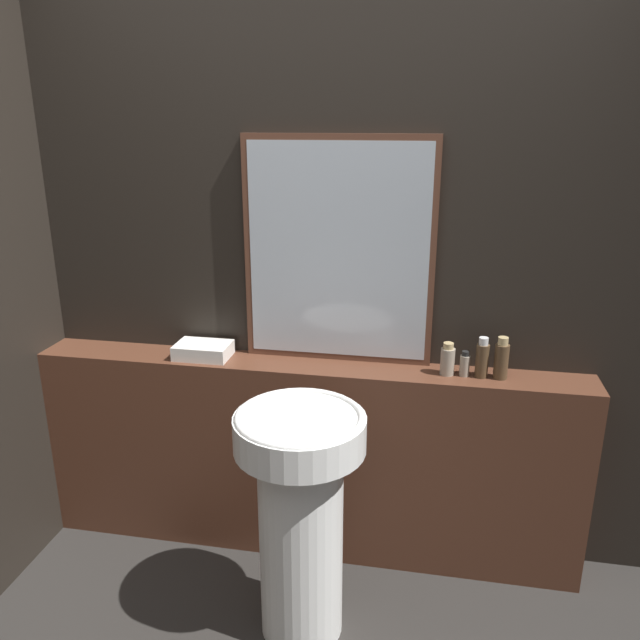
{
  "coord_description": "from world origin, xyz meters",
  "views": [
    {
      "loc": [
        0.5,
        -1.09,
        1.86
      ],
      "look_at": [
        0.08,
        1.14,
        1.11
      ],
      "focal_mm": 35.0,
      "sensor_mm": 36.0,
      "label": 1
    }
  ],
  "objects_px": {
    "pedestal_sink": "(301,510)",
    "lotion_bottle": "(482,359)",
    "mirror": "(338,252)",
    "towel_stack": "(203,350)",
    "conditioner_bottle": "(465,364)",
    "shampoo_bottle": "(448,360)",
    "body_wash_bottle": "(501,359)"
  },
  "relations": [
    {
      "from": "towel_stack",
      "to": "shampoo_bottle",
      "type": "distance_m",
      "value": 1.02
    },
    {
      "from": "pedestal_sink",
      "to": "towel_stack",
      "type": "distance_m",
      "value": 0.81
    },
    {
      "from": "lotion_bottle",
      "to": "pedestal_sink",
      "type": "bearing_deg",
      "value": -142.4
    },
    {
      "from": "mirror",
      "to": "pedestal_sink",
      "type": "bearing_deg",
      "value": -93.82
    },
    {
      "from": "body_wash_bottle",
      "to": "towel_stack",
      "type": "bearing_deg",
      "value": 180.0
    },
    {
      "from": "towel_stack",
      "to": "conditioner_bottle",
      "type": "height_order",
      "value": "conditioner_bottle"
    },
    {
      "from": "body_wash_bottle",
      "to": "lotion_bottle",
      "type": "bearing_deg",
      "value": 180.0
    },
    {
      "from": "towel_stack",
      "to": "conditioner_bottle",
      "type": "xyz_separation_m",
      "value": [
        1.09,
        0.0,
        0.02
      ]
    },
    {
      "from": "mirror",
      "to": "conditioner_bottle",
      "type": "height_order",
      "value": "mirror"
    },
    {
      "from": "mirror",
      "to": "lotion_bottle",
      "type": "distance_m",
      "value": 0.71
    },
    {
      "from": "pedestal_sink",
      "to": "shampoo_bottle",
      "type": "height_order",
      "value": "shampoo_bottle"
    },
    {
      "from": "shampoo_bottle",
      "to": "body_wash_bottle",
      "type": "bearing_deg",
      "value": 0.0
    },
    {
      "from": "shampoo_bottle",
      "to": "body_wash_bottle",
      "type": "relative_size",
      "value": 0.78
    },
    {
      "from": "lotion_bottle",
      "to": "shampoo_bottle",
      "type": "bearing_deg",
      "value": 180.0
    },
    {
      "from": "lotion_bottle",
      "to": "body_wash_bottle",
      "type": "bearing_deg",
      "value": 0.0
    },
    {
      "from": "conditioner_bottle",
      "to": "towel_stack",
      "type": "bearing_deg",
      "value": 180.0
    },
    {
      "from": "shampoo_bottle",
      "to": "lotion_bottle",
      "type": "bearing_deg",
      "value": 0.0
    },
    {
      "from": "lotion_bottle",
      "to": "body_wash_bottle",
      "type": "xyz_separation_m",
      "value": [
        0.07,
        0.0,
        0.0
      ]
    },
    {
      "from": "shampoo_bottle",
      "to": "body_wash_bottle",
      "type": "height_order",
      "value": "body_wash_bottle"
    },
    {
      "from": "pedestal_sink",
      "to": "lotion_bottle",
      "type": "xyz_separation_m",
      "value": [
        0.62,
        0.48,
        0.44
      ]
    },
    {
      "from": "pedestal_sink",
      "to": "shampoo_bottle",
      "type": "distance_m",
      "value": 0.81
    },
    {
      "from": "shampoo_bottle",
      "to": "conditioner_bottle",
      "type": "xyz_separation_m",
      "value": [
        0.07,
        0.0,
        -0.01
      ]
    },
    {
      "from": "shampoo_bottle",
      "to": "conditioner_bottle",
      "type": "height_order",
      "value": "shampoo_bottle"
    },
    {
      "from": "towel_stack",
      "to": "lotion_bottle",
      "type": "distance_m",
      "value": 1.15
    },
    {
      "from": "pedestal_sink",
      "to": "towel_stack",
      "type": "relative_size",
      "value": 3.92
    },
    {
      "from": "towel_stack",
      "to": "lotion_bottle",
      "type": "height_order",
      "value": "lotion_bottle"
    },
    {
      "from": "towel_stack",
      "to": "body_wash_bottle",
      "type": "xyz_separation_m",
      "value": [
        1.22,
        0.0,
        0.05
      ]
    },
    {
      "from": "pedestal_sink",
      "to": "conditioner_bottle",
      "type": "distance_m",
      "value": 0.85
    },
    {
      "from": "conditioner_bottle",
      "to": "lotion_bottle",
      "type": "bearing_deg",
      "value": 0.0
    },
    {
      "from": "pedestal_sink",
      "to": "mirror",
      "type": "height_order",
      "value": "mirror"
    },
    {
      "from": "mirror",
      "to": "conditioner_bottle",
      "type": "bearing_deg",
      "value": -9.41
    },
    {
      "from": "shampoo_bottle",
      "to": "lotion_bottle",
      "type": "distance_m",
      "value": 0.13
    }
  ]
}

